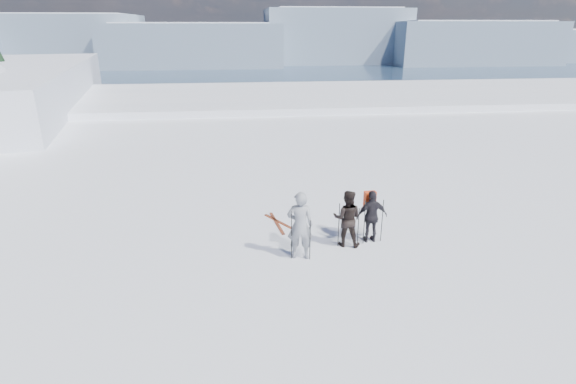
# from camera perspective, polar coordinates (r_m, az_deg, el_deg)

# --- Properties ---
(lake_basin) EXTENTS (820.00, 820.00, 71.62)m
(lake_basin) POSITION_cam_1_polar(r_m,az_deg,el_deg) (40.79, -0.96, 2.68)
(lake_basin) COLOR white
(lake_basin) RESTS_ON ground
(far_mountain_range) EXTENTS (770.00, 110.00, 53.00)m
(far_mountain_range) POSITION_cam_1_polar(r_m,az_deg,el_deg) (464.86, -2.65, 18.70)
(far_mountain_range) COLOR slate
(far_mountain_range) RESTS_ON ground
(skier_grey) EXTENTS (0.75, 0.55, 1.89)m
(skier_grey) POSITION_cam_1_polar(r_m,az_deg,el_deg) (11.83, 1.53, -4.26)
(skier_grey) COLOR gray
(skier_grey) RESTS_ON ground
(skier_dark) EXTENTS (0.95, 0.84, 1.64)m
(skier_dark) POSITION_cam_1_polar(r_m,az_deg,el_deg) (12.67, 7.51, -3.33)
(skier_dark) COLOR black
(skier_dark) RESTS_ON ground
(skier_pack) EXTENTS (0.92, 0.42, 1.55)m
(skier_pack) POSITION_cam_1_polar(r_m,az_deg,el_deg) (13.01, 10.59, -3.08)
(skier_pack) COLOR black
(skier_pack) RESTS_ON ground
(backpack) EXTENTS (0.34, 0.20, 0.51)m
(backpack) POSITION_cam_1_polar(r_m,az_deg,el_deg) (12.87, 10.51, 1.56)
(backpack) COLOR #F74417
(backpack) RESTS_ON skier_pack
(ski_poles) EXTENTS (2.72, 0.85, 1.37)m
(ski_poles) POSITION_cam_1_polar(r_m,az_deg,el_deg) (12.51, 6.82, -4.56)
(ski_poles) COLOR black
(ski_poles) RESTS_ON ground
(skis_loose) EXTENTS (0.99, 1.69, 0.03)m
(skis_loose) POSITION_cam_1_polar(r_m,az_deg,el_deg) (14.23, -1.14, -3.96)
(skis_loose) COLOR black
(skis_loose) RESTS_ON ground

